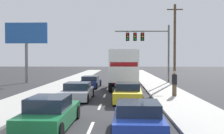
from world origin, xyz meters
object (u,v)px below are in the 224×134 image
object	(u,v)px
car_green	(50,114)
box_truck	(124,68)
utility_pole_mid	(175,43)
car_silver	(77,92)
car_blue	(138,119)
roadside_billboard	(26,39)
traffic_signal_mast	(144,40)
car_navy	(90,82)
car_yellow	(128,93)
pedestrian_near_corner	(174,84)

from	to	relation	value
car_green	box_truck	size ratio (longest dim) A/B	0.58
car_green	utility_pole_mid	distance (m)	23.07
car_silver	box_truck	bearing A→B (deg)	61.96
car_blue	roadside_billboard	size ratio (longest dim) A/B	0.57
box_truck	traffic_signal_mast	distance (m)	7.80
roadside_billboard	car_blue	bearing A→B (deg)	-61.60
car_green	utility_pole_mid	world-z (taller)	utility_pole_mid
car_navy	car_silver	bearing A→B (deg)	-90.13
car_navy	car_yellow	world-z (taller)	car_yellow
car_green	box_truck	xyz separation A→B (m)	(3.27, 14.37, 1.45)
car_green	car_blue	world-z (taller)	car_green
utility_pole_mid	pedestrian_near_corner	world-z (taller)	utility_pole_mid
box_truck	utility_pole_mid	distance (m)	9.11
utility_pole_mid	roadside_billboard	xyz separation A→B (m)	(-17.52, 0.61, 0.54)
roadside_billboard	pedestrian_near_corner	distance (m)	20.01
car_navy	utility_pole_mid	distance (m)	11.14
car_green	car_blue	size ratio (longest dim) A/B	1.14
car_yellow	pedestrian_near_corner	distance (m)	4.06
car_yellow	traffic_signal_mast	distance (m)	14.97
car_silver	box_truck	world-z (taller)	box_truck
car_navy	car_yellow	bearing A→B (deg)	-69.11
box_truck	traffic_signal_mast	bearing A→B (deg)	70.38
car_navy	box_truck	size ratio (longest dim) A/B	0.55
car_yellow	roadside_billboard	xyz separation A→B (m)	(-11.75, 14.32, 4.67)
car_green	car_blue	xyz separation A→B (m)	(3.60, -0.70, -0.03)
car_navy	roadside_billboard	world-z (taller)	roadside_billboard
traffic_signal_mast	pedestrian_near_corner	distance (m)	12.77
car_yellow	utility_pole_mid	xyz separation A→B (m)	(5.77, 13.71, 4.13)
car_silver	car_yellow	bearing A→B (deg)	-15.26
car_blue	pedestrian_near_corner	size ratio (longest dim) A/B	2.24
car_green	box_truck	distance (m)	14.81
box_truck	roadside_billboard	bearing A→B (deg)	148.90
car_navy	car_green	distance (m)	16.25
car_green	box_truck	world-z (taller)	box_truck
car_silver	car_yellow	distance (m)	3.66
car_green	utility_pole_mid	xyz separation A→B (m)	(9.19, 20.76, 4.12)
car_green	traffic_signal_mast	size ratio (longest dim) A/B	0.68
traffic_signal_mast	pedestrian_near_corner	bearing A→B (deg)	-84.28
car_silver	car_yellow	xyz separation A→B (m)	(3.53, -0.96, 0.04)
pedestrian_near_corner	car_navy	bearing A→B (deg)	134.31
car_green	pedestrian_near_corner	world-z (taller)	pedestrian_near_corner
car_navy	car_green	bearing A→B (deg)	-89.64
car_blue	car_green	bearing A→B (deg)	169.03
traffic_signal_mast	roadside_billboard	world-z (taller)	roadside_billboard
pedestrian_near_corner	box_truck	bearing A→B (deg)	124.49
traffic_signal_mast	car_green	bearing A→B (deg)	-105.04
traffic_signal_mast	utility_pole_mid	bearing A→B (deg)	-6.48
car_navy	box_truck	bearing A→B (deg)	-29.23
roadside_billboard	traffic_signal_mast	bearing A→B (deg)	-0.87
utility_pole_mid	roadside_billboard	distance (m)	17.54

